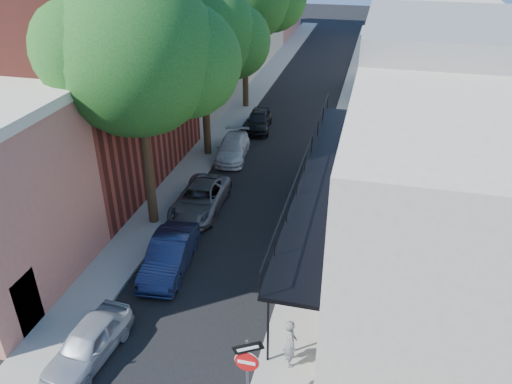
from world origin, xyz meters
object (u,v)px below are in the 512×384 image
Objects in this scene: oak_near at (148,55)px; parked_car_e at (259,120)px; parked_car_a at (88,343)px; parked_car_b at (169,255)px; sign_post at (247,365)px; oak_mid at (210,36)px; parked_car_c at (200,199)px; parked_car_d at (233,148)px; pedestrian at (290,342)px.

oak_near is 2.95× the size of parked_car_e.
parked_car_b reaches higher than parked_car_a.
oak_mid is at bearing 110.86° from sign_post.
sign_post reaches higher than parked_car_c.
parked_car_b reaches higher than parked_car_c.
oak_mid is 9.29m from parked_car_c.
oak_mid is at bearing 162.41° from parked_car_d.
parked_car_a is 0.87× the size of parked_car_d.
oak_near is 2.44× the size of parked_car_c.
parked_car_d is at bearing -103.06° from parked_car_e.
parked_car_a is at bearing 171.22° from sign_post.
sign_post is 5.82m from parked_car_a.
parked_car_a is 0.86× the size of parked_car_b.
parked_car_c is at bearing 115.94° from sign_post.
parked_car_d is (1.20, -0.23, -6.45)m from oak_mid.
parked_car_b is 1.10× the size of parked_car_e.
parked_car_d is 16.20m from pedestrian.
oak_near is at bearing 125.09° from sign_post.
parked_car_a is at bearing -86.52° from oak_mid.
parked_car_c is at bearing 11.87° from pedestrian.
parked_car_e is at bearing -6.94° from pedestrian.
parked_car_e is at bearing 77.84° from parked_car_d.
parked_car_e is (0.47, 4.76, 0.05)m from parked_car_d.
oak_mid is (-0.05, 7.97, -0.82)m from oak_near.
oak_mid is 6.56m from parked_car_d.
oak_near reaches higher than parked_car_e.
oak_mid reaches higher than parked_car_d.
oak_near is at bearing -104.79° from parked_car_e.
pedestrian is (5.76, -19.71, 0.34)m from parked_car_e.
oak_mid is at bearing -117.61° from parked_car_e.
pedestrian is at bearing -56.31° from parked_car_c.
parked_car_c is at bearing -98.89° from parked_car_e.
parked_car_c reaches higher than parked_car_d.
oak_mid is at bearing 2.84° from pedestrian.
oak_mid is (-6.58, 17.26, 5.02)m from sign_post.
sign_post is 0.64× the size of parked_car_c.
parked_car_c is 2.65× the size of pedestrian.
oak_near reaches higher than parked_car_b.
sign_post is 2.47m from pedestrian.
oak_near is 7.48m from parked_car_c.
oak_near is 12.40m from pedestrian.
parked_car_c is at bearing -78.14° from oak_mid.
parked_car_b is at bearing 86.48° from parked_car_a.
parked_car_b is (1.74, -11.35, -6.35)m from oak_mid.
pedestrian is (0.85, 2.08, -1.03)m from sign_post.
parked_car_a is (1.00, -16.40, -6.43)m from oak_mid.
oak_near is at bearing -104.94° from parked_car_d.
sign_post is at bearing -84.73° from parked_car_e.
parked_car_a is at bearing -97.23° from parked_car_d.
pedestrian is at bearing -63.92° from oak_mid.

